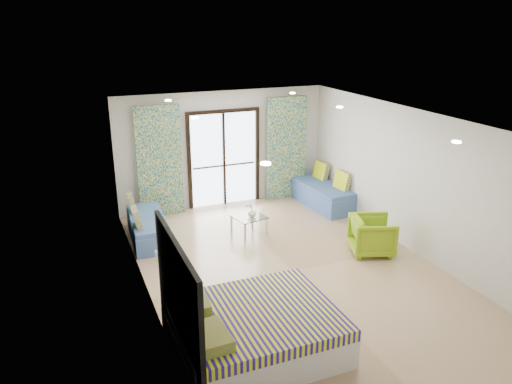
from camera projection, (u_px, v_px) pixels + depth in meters
name	position (u px, v px, depth m)	size (l,w,h in m)	color
floor	(293.00, 271.00, 8.84)	(5.00, 7.50, 0.01)	#9E7F5E
ceiling	(297.00, 121.00, 7.95)	(5.00, 7.50, 0.01)	silver
wall_back	(223.00, 149.00, 11.67)	(5.00, 0.01, 2.70)	silver
wall_front	(457.00, 316.00, 5.12)	(5.00, 0.01, 2.70)	silver
wall_left	(146.00, 222.00, 7.50)	(0.01, 7.50, 2.70)	silver
wall_right	(415.00, 182.00, 9.29)	(0.01, 7.50, 2.70)	silver
balcony_door	(224.00, 153.00, 11.68)	(1.76, 0.08, 2.28)	black
balcony_rail	(224.00, 165.00, 11.79)	(1.52, 0.03, 0.04)	#595451
curtain_left	(159.00, 162.00, 10.99)	(1.00, 0.10, 2.50)	white
curtain_right	(286.00, 149.00, 12.10)	(1.00, 0.10, 2.50)	white
downlight_a	(266.00, 164.00, 5.71)	(0.12, 0.12, 0.02)	#FFE0B2
downlight_b	(457.00, 142.00, 6.71)	(0.12, 0.12, 0.02)	#FFE0B2
downlight_c	(195.00, 118.00, 8.33)	(0.12, 0.12, 0.02)	#FFE0B2
downlight_d	(340.00, 107.00, 9.33)	(0.12, 0.12, 0.02)	#FFE0B2
downlight_e	(168.00, 100.00, 10.08)	(0.12, 0.12, 0.02)	#FFE0B2
downlight_f	(293.00, 93.00, 11.08)	(0.12, 0.12, 0.02)	#FFE0B2
headboard	(178.00, 297.00, 6.05)	(0.06, 2.10, 1.50)	black
switch_plate	(156.00, 254.00, 7.13)	(0.02, 0.10, 0.10)	silver
bed	(253.00, 331.00, 6.64)	(2.15, 1.76, 0.74)	silver
daybed_left	(147.00, 227.00, 10.05)	(0.76, 1.77, 0.86)	#405F9A
daybed_right	(322.00, 194.00, 11.88)	(0.87, 1.93, 0.93)	#405F9A
coffee_table	(249.00, 218.00, 10.26)	(0.71, 0.71, 0.69)	silver
vase	(252.00, 213.00, 10.18)	(0.18, 0.19, 0.18)	white
armchair	(372.00, 234.00, 9.42)	(0.76, 0.72, 0.79)	#83AD16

